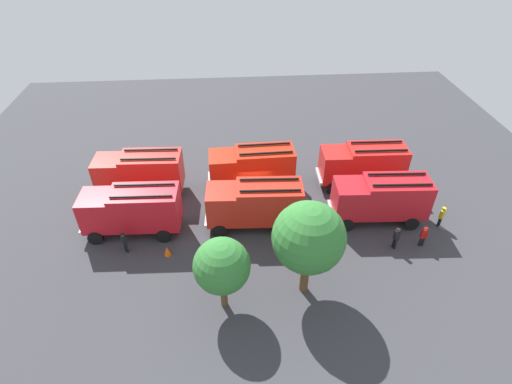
# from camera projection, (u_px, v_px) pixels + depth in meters

# --- Properties ---
(ground_plane) EXTENTS (55.88, 55.88, 0.00)m
(ground_plane) POSITION_uv_depth(u_px,v_px,m) (256.00, 206.00, 32.88)
(ground_plane) COLOR #38383D
(fire_truck_0) EXTENTS (7.27, 2.92, 3.88)m
(fire_truck_0) POSITION_uv_depth(u_px,v_px,m) (363.00, 164.00, 33.95)
(fire_truck_0) COLOR red
(fire_truck_0) RESTS_ON ground
(fire_truck_1) EXTENTS (7.26, 2.91, 3.88)m
(fire_truck_1) POSITION_uv_depth(u_px,v_px,m) (252.00, 166.00, 33.60)
(fire_truck_1) COLOR red
(fire_truck_1) RESTS_ON ground
(fire_truck_2) EXTENTS (7.29, 2.99, 3.88)m
(fire_truck_2) POSITION_uv_depth(u_px,v_px,m) (140.00, 172.00, 32.98)
(fire_truck_2) COLOR red
(fire_truck_2) RESTS_ON ground
(fire_truck_3) EXTENTS (7.31, 3.04, 3.88)m
(fire_truck_3) POSITION_uv_depth(u_px,v_px,m) (381.00, 198.00, 30.24)
(fire_truck_3) COLOR red
(fire_truck_3) RESTS_ON ground
(fire_truck_4) EXTENTS (7.30, 3.02, 3.88)m
(fire_truck_4) POSITION_uv_depth(u_px,v_px,m) (255.00, 203.00, 29.70)
(fire_truck_4) COLOR red
(fire_truck_4) RESTS_ON ground
(fire_truck_5) EXTENTS (7.28, 2.95, 3.88)m
(fire_truck_5) POSITION_uv_depth(u_px,v_px,m) (132.00, 209.00, 29.17)
(fire_truck_5) COLOR red
(fire_truck_5) RESTS_ON ground
(firefighter_0) EXTENTS (0.48, 0.43, 1.78)m
(firefighter_0) POSITION_uv_depth(u_px,v_px,m) (442.00, 216.00, 30.33)
(firefighter_0) COLOR black
(firefighter_0) RESTS_ON ground
(firefighter_1) EXTENTS (0.33, 0.46, 1.82)m
(firefighter_1) POSITION_uv_depth(u_px,v_px,m) (396.00, 237.00, 28.43)
(firefighter_1) COLOR black
(firefighter_1) RESTS_ON ground
(firefighter_2) EXTENTS (0.45, 0.29, 1.71)m
(firefighter_2) POSITION_uv_depth(u_px,v_px,m) (423.00, 236.00, 28.66)
(firefighter_2) COLOR black
(firefighter_2) RESTS_ON ground
(firefighter_3) EXTENTS (0.45, 0.48, 1.80)m
(firefighter_3) POSITION_uv_depth(u_px,v_px,m) (287.00, 236.00, 28.60)
(firefighter_3) COLOR black
(firefighter_3) RESTS_ON ground
(firefighter_4) EXTENTS (0.46, 0.47, 1.70)m
(firefighter_4) POSITION_uv_depth(u_px,v_px,m) (124.00, 242.00, 28.18)
(firefighter_4) COLOR black
(firefighter_4) RESTS_ON ground
(tree_0) EXTENTS (4.36, 4.36, 6.76)m
(tree_0) POSITION_uv_depth(u_px,v_px,m) (309.00, 238.00, 23.33)
(tree_0) COLOR brown
(tree_0) RESTS_ON ground
(tree_1) EXTENTS (3.35, 3.35, 5.19)m
(tree_1) POSITION_uv_depth(u_px,v_px,m) (222.00, 266.00, 23.00)
(tree_1) COLOR brown
(tree_1) RESTS_ON ground
(traffic_cone_0) EXTENTS (0.47, 0.47, 0.67)m
(traffic_cone_0) POSITION_uv_depth(u_px,v_px,m) (348.00, 201.00, 32.80)
(traffic_cone_0) COLOR #F2600C
(traffic_cone_0) RESTS_ON ground
(traffic_cone_1) EXTENTS (0.47, 0.47, 0.67)m
(traffic_cone_1) POSITION_uv_depth(u_px,v_px,m) (234.00, 245.00, 28.83)
(traffic_cone_1) COLOR #F2600C
(traffic_cone_1) RESTS_ON ground
(traffic_cone_2) EXTENTS (0.51, 0.51, 0.73)m
(traffic_cone_2) POSITION_uv_depth(u_px,v_px,m) (167.00, 251.00, 28.30)
(traffic_cone_2) COLOR #F2600C
(traffic_cone_2) RESTS_ON ground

